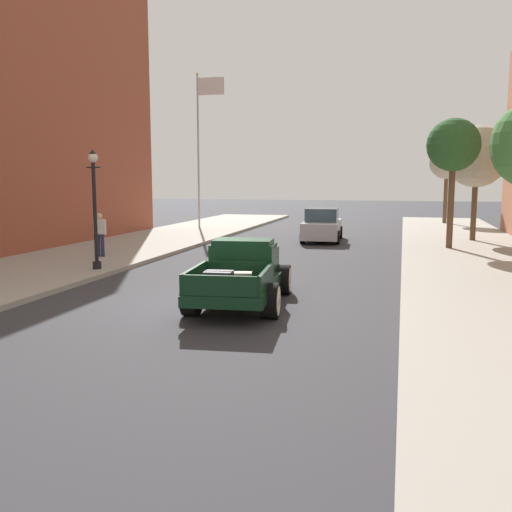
{
  "coord_description": "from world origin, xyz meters",
  "views": [
    {
      "loc": [
        4.48,
        -13.25,
        3.07
      ],
      "look_at": [
        0.67,
        1.42,
        1.0
      ],
      "focal_mm": 39.66,
      "sensor_mm": 36.0,
      "label": 1
    }
  ],
  "objects_px": {
    "car_background_silver": "(322,226)",
    "flagpole": "(202,134)",
    "hotrod_truck_dark_green": "(243,272)",
    "pedestrian_sidewalk_left": "(100,232)",
    "street_tree_third": "(477,157)",
    "street_tree_farthest": "(447,162)",
    "street_tree_second": "(454,146)",
    "street_lamp_near": "(95,200)"
  },
  "relations": [
    {
      "from": "street_tree_third",
      "to": "street_tree_farthest",
      "type": "height_order",
      "value": "street_tree_third"
    },
    {
      "from": "flagpole",
      "to": "street_tree_second",
      "type": "relative_size",
      "value": 1.68
    },
    {
      "from": "hotrod_truck_dark_green",
      "to": "street_tree_farthest",
      "type": "distance_m",
      "value": 27.43
    },
    {
      "from": "pedestrian_sidewalk_left",
      "to": "street_tree_third",
      "type": "bearing_deg",
      "value": 34.22
    },
    {
      "from": "street_tree_third",
      "to": "street_lamp_near",
      "type": "bearing_deg",
      "value": -136.06
    },
    {
      "from": "pedestrian_sidewalk_left",
      "to": "street_tree_second",
      "type": "relative_size",
      "value": 0.3
    },
    {
      "from": "street_tree_farthest",
      "to": "street_tree_third",
      "type": "bearing_deg",
      "value": -87.03
    },
    {
      "from": "hotrod_truck_dark_green",
      "to": "street_lamp_near",
      "type": "xyz_separation_m",
      "value": [
        -5.82,
        2.97,
        1.63
      ]
    },
    {
      "from": "street_tree_second",
      "to": "street_tree_third",
      "type": "relative_size",
      "value": 1.0
    },
    {
      "from": "flagpole",
      "to": "street_tree_second",
      "type": "height_order",
      "value": "flagpole"
    },
    {
      "from": "pedestrian_sidewalk_left",
      "to": "street_tree_third",
      "type": "xyz_separation_m",
      "value": [
        14.36,
        9.77,
        3.04
      ]
    },
    {
      "from": "hotrod_truck_dark_green",
      "to": "street_lamp_near",
      "type": "relative_size",
      "value": 1.31
    },
    {
      "from": "car_background_silver",
      "to": "street_tree_farthest",
      "type": "bearing_deg",
      "value": 61.01
    },
    {
      "from": "car_background_silver",
      "to": "street_lamp_near",
      "type": "height_order",
      "value": "street_lamp_near"
    },
    {
      "from": "flagpole",
      "to": "street_tree_farthest",
      "type": "distance_m",
      "value": 16.35
    },
    {
      "from": "hotrod_truck_dark_green",
      "to": "street_tree_third",
      "type": "distance_m",
      "value": 17.34
    },
    {
      "from": "pedestrian_sidewalk_left",
      "to": "flagpole",
      "type": "xyz_separation_m",
      "value": [
        -0.75,
        13.43,
        4.68
      ]
    },
    {
      "from": "flagpole",
      "to": "street_tree_farthest",
      "type": "height_order",
      "value": "flagpole"
    },
    {
      "from": "car_background_silver",
      "to": "street_lamp_near",
      "type": "relative_size",
      "value": 1.14
    },
    {
      "from": "car_background_silver",
      "to": "flagpole",
      "type": "distance_m",
      "value": 10.46
    },
    {
      "from": "street_lamp_near",
      "to": "street_tree_third",
      "type": "bearing_deg",
      "value": 43.94
    },
    {
      "from": "pedestrian_sidewalk_left",
      "to": "flagpole",
      "type": "bearing_deg",
      "value": 93.19
    },
    {
      "from": "car_background_silver",
      "to": "street_tree_second",
      "type": "height_order",
      "value": "street_tree_second"
    },
    {
      "from": "pedestrian_sidewalk_left",
      "to": "hotrod_truck_dark_green",
      "type": "bearing_deg",
      "value": -38.11
    },
    {
      "from": "hotrod_truck_dark_green",
      "to": "car_background_silver",
      "type": "height_order",
      "value": "car_background_silver"
    },
    {
      "from": "car_background_silver",
      "to": "street_tree_farthest",
      "type": "distance_m",
      "value": 14.02
    },
    {
      "from": "street_lamp_near",
      "to": "street_tree_second",
      "type": "xyz_separation_m",
      "value": [
        11.61,
        8.91,
        2.05
      ]
    },
    {
      "from": "pedestrian_sidewalk_left",
      "to": "street_tree_second",
      "type": "bearing_deg",
      "value": 25.46
    },
    {
      "from": "car_background_silver",
      "to": "flagpole",
      "type": "height_order",
      "value": "flagpole"
    },
    {
      "from": "flagpole",
      "to": "street_tree_third",
      "type": "height_order",
      "value": "flagpole"
    },
    {
      "from": "car_background_silver",
      "to": "flagpole",
      "type": "xyz_separation_m",
      "value": [
        -7.95,
        4.59,
        5.0
      ]
    },
    {
      "from": "car_background_silver",
      "to": "street_tree_farthest",
      "type": "height_order",
      "value": "street_tree_farthest"
    },
    {
      "from": "car_background_silver",
      "to": "street_tree_third",
      "type": "xyz_separation_m",
      "value": [
        7.16,
        0.93,
        3.36
      ]
    },
    {
      "from": "pedestrian_sidewalk_left",
      "to": "street_tree_farthest",
      "type": "bearing_deg",
      "value": 56.36
    },
    {
      "from": "street_tree_farthest",
      "to": "street_tree_second",
      "type": "bearing_deg",
      "value": -93.02
    },
    {
      "from": "street_tree_second",
      "to": "street_tree_farthest",
      "type": "xyz_separation_m",
      "value": [
        0.77,
        14.53,
        -0.26
      ]
    },
    {
      "from": "pedestrian_sidewalk_left",
      "to": "car_background_silver",
      "type": "bearing_deg",
      "value": 50.82
    },
    {
      "from": "flagpole",
      "to": "car_background_silver",
      "type": "bearing_deg",
      "value": -30.02
    },
    {
      "from": "car_background_silver",
      "to": "street_lamp_near",
      "type": "xyz_separation_m",
      "value": [
        -5.79,
        -11.55,
        1.62
      ]
    },
    {
      "from": "street_lamp_near",
      "to": "flagpole",
      "type": "height_order",
      "value": "flagpole"
    },
    {
      "from": "hotrod_truck_dark_green",
      "to": "street_tree_farthest",
      "type": "relative_size",
      "value": 0.97
    },
    {
      "from": "street_tree_third",
      "to": "street_tree_farthest",
      "type": "distance_m",
      "value": 10.98
    }
  ]
}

